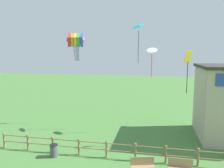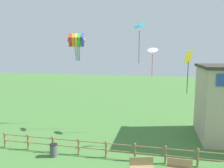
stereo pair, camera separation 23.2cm
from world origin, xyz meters
name	(u,v)px [view 1 (the left image)]	position (x,y,z in m)	size (l,w,h in m)	color
wooden_fence	(106,148)	(0.00, 5.32, 0.68)	(16.22, 0.14, 1.21)	olive
park_bench_near_fence	(142,165)	(2.58, 3.76, 0.52)	(1.50, 0.75, 1.01)	#9E7F56
park_bench_by_building	(180,167)	(4.81, 4.03, 0.52)	(1.46, 0.44, 1.01)	#9E7F56
trash_bin	(54,151)	(-3.64, 4.70, 0.45)	(0.56, 0.56, 0.89)	#4C4C51
kite_rainbow_parafoil	(76,40)	(-4.75, 12.43, 8.48)	(2.11, 1.79, 2.73)	#E54C8C
kite_cyan_delta	(139,27)	(1.58, 11.87, 9.56)	(1.49, 1.46, 3.74)	#2DB2C6
kite_yellow_diamond	(188,64)	(5.58, 8.64, 6.43)	(0.68, 0.67, 3.25)	yellow
kite_white_delta	(152,51)	(2.84, 11.13, 7.40)	(1.03, 0.97, 2.66)	white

